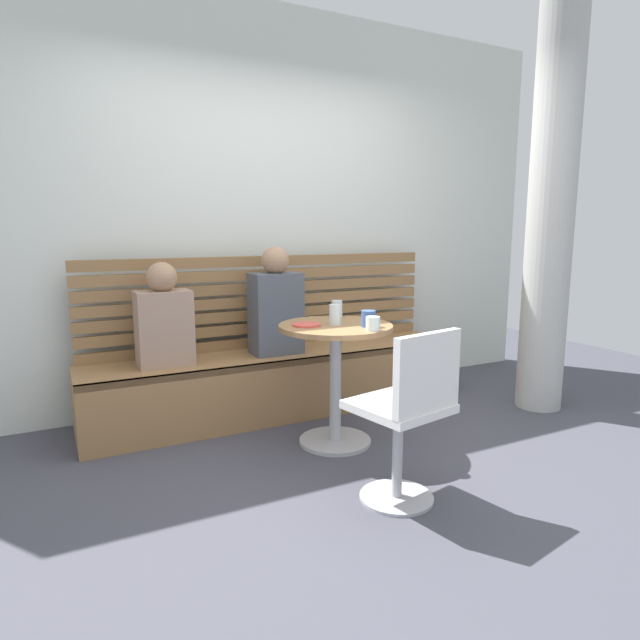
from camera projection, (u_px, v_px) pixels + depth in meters
ground at (372, 480)px, 2.82m from camera, size 8.00×8.00×0.00m
back_wall at (256, 209)px, 4.02m from camera, size 5.20×0.10×2.90m
concrete_pillar at (551, 215)px, 3.78m from camera, size 0.32×0.32×2.80m
booth_bench at (281, 382)px, 3.84m from camera, size 2.70×0.52×0.44m
booth_backrest at (267, 301)px, 3.96m from camera, size 2.65×0.04×0.67m
cafe_table at (335, 361)px, 3.23m from camera, size 0.68×0.68×0.74m
white_chair at (408, 411)px, 2.50m from camera, size 0.47×0.47×0.85m
person_adult at (276, 306)px, 3.72m from camera, size 0.34×0.22×0.74m
person_child_left at (164, 320)px, 3.40m from camera, size 0.34×0.22×0.66m
cup_glass_tall at (335, 315)px, 3.19m from camera, size 0.07×0.07×0.12m
cup_glass_short at (373, 324)px, 2.99m from camera, size 0.08×0.08×0.08m
cup_water_clear at (337, 309)px, 3.44m from camera, size 0.07×0.07×0.11m
cup_mug_blue at (368, 319)px, 3.11m from camera, size 0.08×0.08×0.09m
plate_small at (306, 325)px, 3.15m from camera, size 0.17×0.17×0.01m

